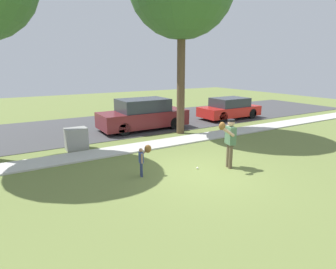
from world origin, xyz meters
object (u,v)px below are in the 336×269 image
object	(u,v)px
person_child	(143,156)
parked_suv_maroon	(143,115)
baseball	(197,168)
person_adult	(229,138)
utility_cabinet	(76,139)
parked_hatchback_red	(229,109)

from	to	relation	value
person_child	parked_suv_maroon	distance (m)	6.65
person_child	parked_suv_maroon	world-z (taller)	parked_suv_maroon
baseball	parked_suv_maroon	size ratio (longest dim) A/B	0.02
person_child	person_adult	bearing A→B (deg)	-1.20
person_child	utility_cabinet	xyz separation A→B (m)	(-1.09, 3.98, -0.19)
person_adult	baseball	xyz separation A→B (m)	(-0.96, 0.44, -1.01)
person_adult	baseball	size ratio (longest dim) A/B	22.50
person_adult	utility_cabinet	world-z (taller)	person_adult
person_adult	parked_hatchback_red	bearing A→B (deg)	-117.24
utility_cabinet	parked_suv_maroon	size ratio (longest dim) A/B	0.19
person_adult	person_child	world-z (taller)	person_adult
baseball	parked_suv_maroon	world-z (taller)	parked_suv_maroon
parked_suv_maroon	parked_hatchback_red	world-z (taller)	parked_suv_maroon
person_child	parked_hatchback_red	size ratio (longest dim) A/B	0.24
parked_suv_maroon	parked_hatchback_red	xyz separation A→B (m)	(6.13, -0.05, -0.13)
person_child	baseball	world-z (taller)	person_child
baseball	person_adult	bearing A→B (deg)	-24.47
utility_cabinet	parked_suv_maroon	distance (m)	4.49
baseball	utility_cabinet	size ratio (longest dim) A/B	0.08
parked_hatchback_red	parked_suv_maroon	bearing A→B (deg)	-0.43
person_child	parked_suv_maroon	bearing A→B (deg)	79.64
utility_cabinet	parked_suv_maroon	bearing A→B (deg)	26.25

